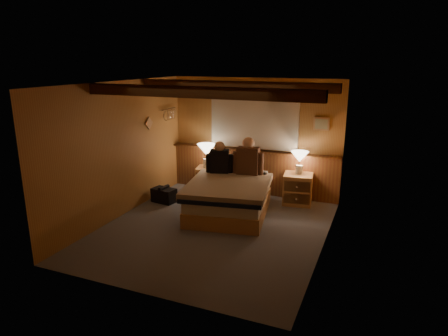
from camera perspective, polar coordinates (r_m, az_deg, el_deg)
The scene contains 19 objects.
floor at distance 6.80m, azimuth -1.39°, elevation -8.62°, with size 4.20×4.20×0.00m, color #575B67.
ceiling at distance 6.22m, azimuth -1.54°, elevation 12.01°, with size 4.20×4.20×0.00m, color #E49A55.
wall_back at distance 8.33m, azimuth 4.39°, elevation 4.49°, with size 3.60×3.60×0.00m, color #B38140.
wall_left at distance 7.30m, azimuth -14.51°, elevation 2.50°, with size 4.20×4.20×0.00m, color #B38140.
wall_right at distance 5.94m, azimuth 14.65°, elevation -0.42°, with size 4.20×4.20×0.00m, color #B38140.
wall_front at distance 4.65m, azimuth -11.99°, elevation -4.64°, with size 3.60×3.60×0.00m, color #B38140.
wainscot at distance 8.43m, azimuth 4.15°, elevation -0.36°, with size 3.60×0.23×0.94m.
curtain_window at distance 8.21m, azimuth 4.28°, elevation 6.61°, with size 2.18×0.09×1.11m.
ceiling_beams at distance 6.37m, azimuth -0.98°, elevation 11.28°, with size 3.60×1.65×0.16m.
coat_rail at distance 8.47m, azimuth -7.90°, elevation 7.79°, with size 0.05×0.55×0.24m.
framed_print at distance 7.94m, azimuth 13.74°, elevation 6.13°, with size 0.30×0.04×0.25m.
bed at distance 7.31m, azimuth 0.79°, elevation -4.16°, with size 1.68×2.02×0.62m.
nightstand_left at distance 8.57m, azimuth -2.28°, elevation -1.62°, with size 0.55×0.52×0.53m.
nightstand_right at distance 7.95m, azimuth 10.48°, elevation -2.96°, with size 0.61×0.56×0.60m.
lamp_left at distance 8.42m, azimuth -2.52°, elevation 2.43°, with size 0.39×0.39×0.51m.
lamp_right at distance 7.83m, azimuth 10.75°, elevation 1.39°, with size 0.34×0.34×0.44m.
person_left at distance 7.73m, azimuth -0.64°, elevation 1.19°, with size 0.51×0.31×0.64m.
person_right at distance 7.64m, azimuth 3.47°, elevation 1.32°, with size 0.60×0.29×0.74m.
duffel_bag at distance 8.04m, azimuth -8.57°, elevation -3.82°, with size 0.50×0.35×0.33m.
Camera 1 is at (2.51, -5.68, 2.76)m, focal length 32.00 mm.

